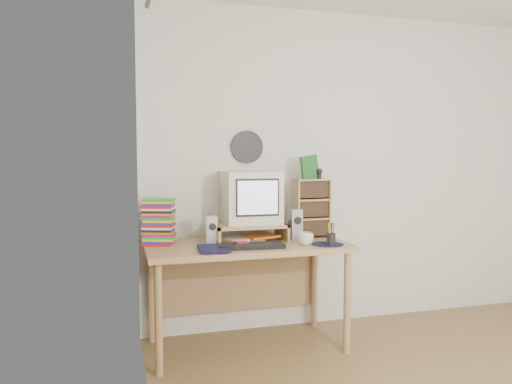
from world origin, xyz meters
TOP-DOWN VIEW (x-y plane):
  - back_wall at (0.00, 1.75)m, footprint 3.50×0.00m
  - left_wall at (-1.75, 0.00)m, footprint 0.00×3.50m
  - curtain at (-1.71, 0.48)m, footprint 0.00×2.20m
  - wall_disc at (-0.93, 1.73)m, footprint 0.25×0.02m
  - desk at (-1.03, 1.44)m, footprint 1.40×0.70m
  - monitor_riser at (-0.98, 1.48)m, footprint 0.52×0.30m
  - crt_monitor at (-0.95, 1.53)m, footprint 0.41×0.41m
  - speaker_left at (-1.27, 1.40)m, footprint 0.08×0.08m
  - speaker_right at (-0.64, 1.44)m, footprint 0.08×0.08m
  - keyboard at (-1.05, 1.19)m, footprint 0.46×0.19m
  - dvd_stack at (-1.62, 1.50)m, footprint 0.24×0.20m
  - cd_rack at (-0.49, 1.51)m, footprint 0.27×0.15m
  - mug at (-0.66, 1.20)m, footprint 0.13×0.13m
  - diary at (-1.40, 1.20)m, footprint 0.26×0.20m
  - mousepad at (-0.50, 1.17)m, footprint 0.25×0.25m
  - pen_cup at (-0.50, 1.12)m, footprint 0.07×0.07m
  - papers at (-0.99, 1.46)m, footprint 0.32×0.27m
  - red_box at (-1.11, 1.23)m, footprint 0.09×0.06m
  - game_box at (-0.50, 1.51)m, footprint 0.14×0.05m
  - webcam at (-0.43, 1.51)m, footprint 0.05×0.05m

SIDE VIEW (x-z plane):
  - desk at x=-1.03m, z-range 0.24..0.99m
  - mousepad at x=-0.50m, z-range 0.75..0.75m
  - keyboard at x=-1.05m, z-range 0.75..0.78m
  - papers at x=-0.99m, z-range 0.75..0.79m
  - red_box at x=-1.11m, z-range 0.75..0.79m
  - diary at x=-1.40m, z-range 0.75..0.80m
  - mug at x=-0.66m, z-range 0.75..0.84m
  - pen_cup at x=-0.50m, z-range 0.75..0.87m
  - monitor_riser at x=-0.98m, z-range 0.78..0.90m
  - speaker_left at x=-1.27m, z-range 0.75..0.95m
  - speaker_right at x=-0.64m, z-range 0.75..0.97m
  - dvd_stack at x=-1.62m, z-range 0.75..1.04m
  - cd_rack at x=-0.49m, z-range 0.75..1.19m
  - crt_monitor at x=-0.95m, z-range 0.87..1.25m
  - curtain at x=-1.71m, z-range 0.05..2.25m
  - webcam at x=-0.43m, z-range 1.19..1.27m
  - back_wall at x=0.00m, z-range -0.50..3.00m
  - left_wall at x=-1.75m, z-range -0.50..3.00m
  - game_box at x=-0.50m, z-range 1.19..1.37m
  - wall_disc at x=-0.93m, z-range 1.30..1.55m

